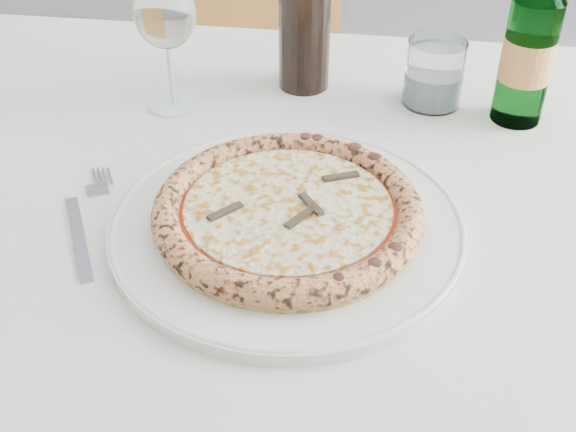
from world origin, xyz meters
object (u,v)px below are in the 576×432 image
wine_glass (165,16)px  wine_bottle (305,1)px  dining_table (289,238)px  pizza (288,211)px  tumbler (434,77)px  plate (288,225)px  chair_far (271,55)px  beer_bottle (530,47)px

wine_glass → wine_bottle: 0.18m
dining_table → pizza: size_ratio=5.43×
tumbler → wine_bottle: wine_bottle is taller
plate → wine_bottle: 0.35m
chair_far → beer_bottle: bearing=-63.0°
dining_table → wine_glass: size_ratio=8.64×
chair_far → dining_table: bearing=-86.4°
dining_table → beer_bottle: size_ratio=6.11×
dining_table → tumbler: 0.29m
wine_glass → wine_bottle: size_ratio=0.61×
wine_glass → pizza: bearing=-59.8°
dining_table → tumbler: size_ratio=17.34×
chair_far → wine_glass: same height
wine_bottle → dining_table: bearing=-94.4°
chair_far → wine_glass: size_ratio=5.32×
wine_glass → tumbler: size_ratio=2.01×
dining_table → chair_far: (-0.05, 0.81, -0.13)m
dining_table → beer_bottle: beer_bottle is taller
plate → pizza: bearing=160.6°
dining_table → wine_glass: (-0.16, 0.17, 0.22)m
plate → beer_bottle: beer_bottle is taller
wine_glass → tumbler: wine_glass is taller
beer_bottle → wine_glass: bearing=176.5°
chair_far → tumbler: bearing=-69.2°
chair_far → beer_bottle: (0.34, -0.67, 0.32)m
dining_table → tumbler: (0.19, 0.18, 0.13)m
plate → wine_glass: 0.33m
plate → wine_bottle: (0.02, 0.33, 0.11)m
wine_bottle → pizza: bearing=-93.1°
dining_table → plate: bearing=-90.0°
chair_far → pizza: (0.05, -0.91, 0.25)m
tumbler → wine_bottle: (-0.17, 0.05, 0.08)m
chair_far → plate: chair_far is taller
pizza → wine_bottle: size_ratio=0.98×
plate → beer_bottle: 0.39m
wine_glass → wine_bottle: (0.17, 0.06, -0.00)m
beer_bottle → plate: bearing=-140.6°
pizza → wine_glass: size_ratio=1.59×
pizza → wine_bottle: 0.34m
chair_far → wine_glass: bearing=-99.2°
chair_far → beer_bottle: size_ratio=3.77×
plate → wine_bottle: wine_bottle is taller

